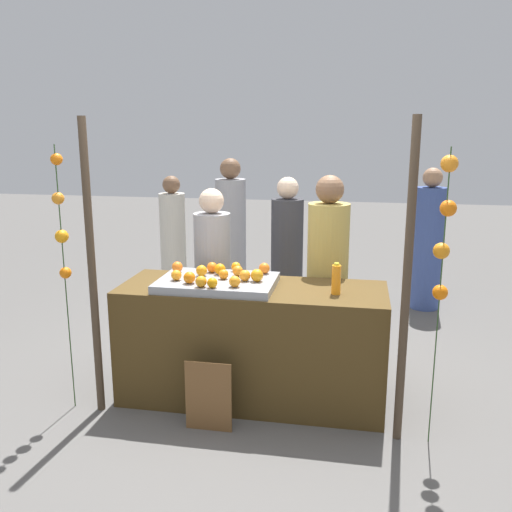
{
  "coord_description": "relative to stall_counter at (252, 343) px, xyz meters",
  "views": [
    {
      "loc": [
        0.74,
        -3.84,
        2.02
      ],
      "look_at": [
        0.0,
        0.15,
        1.09
      ],
      "focal_mm": 38.59,
      "sensor_mm": 36.0,
      "label": 1
    }
  ],
  "objects": [
    {
      "name": "canopy_post_left",
      "position": [
        -1.06,
        -0.39,
        0.61
      ],
      "size": [
        0.06,
        0.06,
        2.11
      ],
      "primitive_type": "cylinder",
      "color": "#473828",
      "rests_on": "ground_plane"
    },
    {
      "name": "vendor_left",
      "position": [
        -0.45,
        0.56,
        0.28
      ],
      "size": [
        0.31,
        0.31,
        1.55
      ],
      "color": "#99999E",
      "rests_on": "ground_plane"
    },
    {
      "name": "orange_4",
      "position": [
        -0.31,
        -0.27,
        0.54
      ],
      "size": [
        0.08,
        0.08,
        0.08
      ],
      "primitive_type": "sphere",
      "color": "orange",
      "rests_on": "orange_tray"
    },
    {
      "name": "orange_tray",
      "position": [
        -0.25,
        -0.04,
        0.47
      ],
      "size": [
        0.85,
        0.58,
        0.06
      ],
      "primitive_type": "cube",
      "color": "gray",
      "rests_on": "stall_counter"
    },
    {
      "name": "orange_2",
      "position": [
        -0.34,
        0.13,
        0.54
      ],
      "size": [
        0.08,
        0.08,
        0.08
      ],
      "primitive_type": "sphere",
      "color": "orange",
      "rests_on": "orange_tray"
    },
    {
      "name": "canopy_post_right",
      "position": [
        1.06,
        -0.39,
        0.61
      ],
      "size": [
        0.06,
        0.06,
        2.11
      ],
      "primitive_type": "cylinder",
      "color": "#473828",
      "rests_on": "ground_plane"
    },
    {
      "name": "garland_strand_left",
      "position": [
        -1.28,
        -0.39,
        0.95
      ],
      "size": [
        0.1,
        0.1,
        1.92
      ],
      "color": "#2D4C23",
      "rests_on": "ground_plane"
    },
    {
      "name": "orange_12",
      "position": [
        -0.39,
        0.01,
        0.54
      ],
      "size": [
        0.08,
        0.08,
        0.08
      ],
      "primitive_type": "sphere",
      "color": "orange",
      "rests_on": "orange_tray"
    },
    {
      "name": "crowd_person_2",
      "position": [
        1.54,
        2.51,
        0.31
      ],
      "size": [
        0.32,
        0.32,
        1.61
      ],
      "color": "#384C8C",
      "rests_on": "ground_plane"
    },
    {
      "name": "juice_bottle",
      "position": [
        0.61,
        -0.07,
        0.55
      ],
      "size": [
        0.07,
        0.07,
        0.23
      ],
      "color": "orange",
      "rests_on": "stall_counter"
    },
    {
      "name": "orange_14",
      "position": [
        -0.54,
        -0.14,
        0.54
      ],
      "size": [
        0.08,
        0.08,
        0.08
      ],
      "primitive_type": "sphere",
      "color": "orange",
      "rests_on": "orange_tray"
    },
    {
      "name": "orange_3",
      "position": [
        -0.61,
        0.09,
        0.54
      ],
      "size": [
        0.08,
        0.08,
        0.08
      ],
      "primitive_type": "sphere",
      "color": "orange",
      "rests_on": "orange_tray"
    },
    {
      "name": "orange_1",
      "position": [
        0.05,
        -0.06,
        0.55
      ],
      "size": [
        0.09,
        0.09,
        0.09
      ],
      "primitive_type": "sphere",
      "color": "orange",
      "rests_on": "orange_tray"
    },
    {
      "name": "ground_plane",
      "position": [
        0.0,
        0.0,
        -0.44
      ],
      "size": [
        24.0,
        24.0,
        0.0
      ],
      "primitive_type": "plane",
      "color": "#565451"
    },
    {
      "name": "crowd_person_3",
      "position": [
        0.07,
        1.43,
        0.29
      ],
      "size": [
        0.32,
        0.32,
        1.58
      ],
      "color": "#333338",
      "rests_on": "ground_plane"
    },
    {
      "name": "chalkboard_sign",
      "position": [
        -0.2,
        -0.52,
        -0.2
      ],
      "size": [
        0.32,
        0.03,
        0.51
      ],
      "color": "brown",
      "rests_on": "ground_plane"
    },
    {
      "name": "orange_0",
      "position": [
        -0.08,
        -0.23,
        0.54
      ],
      "size": [
        0.08,
        0.08,
        0.08
      ],
      "primitive_type": "sphere",
      "color": "orange",
      "rests_on": "orange_tray"
    },
    {
      "name": "stall_counter",
      "position": [
        0.0,
        0.0,
        0.0
      ],
      "size": [
        1.97,
        0.71,
        0.89
      ],
      "primitive_type": "cube",
      "color": "#4C3819",
      "rests_on": "ground_plane"
    },
    {
      "name": "orange_8",
      "position": [
        -0.17,
        0.2,
        0.54
      ],
      "size": [
        0.07,
        0.07,
        0.07
      ],
      "primitive_type": "sphere",
      "color": "orange",
      "rests_on": "orange_tray"
    },
    {
      "name": "orange_9",
      "position": [
        -0.23,
        -0.28,
        0.54
      ],
      "size": [
        0.07,
        0.07,
        0.07
      ],
      "primitive_type": "sphere",
      "color": "orange",
      "rests_on": "orange_tray"
    },
    {
      "name": "garland_strand_right",
      "position": [
        1.27,
        -0.4,
        0.99
      ],
      "size": [
        0.12,
        0.11,
        1.92
      ],
      "color": "#2D4C23",
      "rests_on": "ground_plane"
    },
    {
      "name": "orange_5",
      "position": [
        -0.21,
        -0.04,
        0.54
      ],
      "size": [
        0.07,
        0.07,
        0.07
      ],
      "primitive_type": "sphere",
      "color": "orange",
      "rests_on": "orange_tray"
    },
    {
      "name": "crowd_person_0",
      "position": [
        -0.66,
        2.15,
        0.35
      ],
      "size": [
        0.34,
        0.34,
        1.71
      ],
      "color": "#99999E",
      "rests_on": "ground_plane"
    },
    {
      "name": "orange_6",
      "position": [
        -0.04,
        -0.06,
        0.54
      ],
      "size": [
        0.08,
        0.08,
        0.08
      ],
      "primitive_type": "sphere",
      "color": "orange",
      "rests_on": "orange_tray"
    },
    {
      "name": "orange_11",
      "position": [
        -0.26,
        0.08,
        0.55
      ],
      "size": [
        0.09,
        0.09,
        0.09
      ],
      "primitive_type": "sphere",
      "color": "orange",
      "rests_on": "orange_tray"
    },
    {
      "name": "orange_13",
      "position": [
        -0.12,
        0.07,
        0.54
      ],
      "size": [
        0.08,
        0.08,
        0.08
      ],
      "primitive_type": "sphere",
      "color": "orange",
      "rests_on": "orange_tray"
    },
    {
      "name": "crowd_person_1",
      "position": [
        -1.37,
        2.2,
        0.26
      ],
      "size": [
        0.3,
        0.3,
        1.5
      ],
      "color": "beige",
      "rests_on": "ground_plane"
    },
    {
      "name": "vendor_right",
      "position": [
        0.52,
        0.54,
        0.34
      ],
      "size": [
        0.34,
        0.34,
        1.67
      ],
      "color": "tan",
      "rests_on": "ground_plane"
    },
    {
      "name": "orange_10",
      "position": [
        0.06,
        0.17,
        0.54
      ],
      "size": [
        0.08,
        0.08,
        0.08
      ],
      "primitive_type": "sphere",
      "color": "orange",
      "rests_on": "orange_tray"
    },
    {
      "name": "orange_7",
      "position": [
        -0.42,
        -0.2,
        0.55
      ],
      "size": [
        0.09,
        0.09,
        0.09
      ],
      "primitive_type": "sphere",
      "color": "orange",
      "rests_on": "orange_tray"
    }
  ]
}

